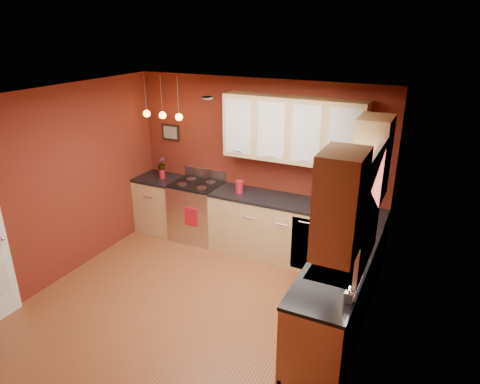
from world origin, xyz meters
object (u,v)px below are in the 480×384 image
at_px(sink, 336,270).
at_px(red_canister, 239,187).
at_px(gas_range, 197,210).
at_px(coffee_maker, 348,203).
at_px(soap_pump, 349,295).

height_order(sink, red_canister, sink).
xyz_separation_m(sink, red_canister, (-1.84, 1.47, 0.12)).
distance_m(gas_range, coffee_maker, 2.46).
relative_size(red_canister, coffee_maker, 0.73).
height_order(red_canister, soap_pump, red_canister).
relative_size(sink, coffee_maker, 2.74).
relative_size(gas_range, coffee_maker, 4.35).
relative_size(gas_range, red_canister, 5.95).
height_order(gas_range, soap_pump, gas_range).
distance_m(red_canister, soap_pump, 2.91).
height_order(red_canister, coffee_maker, coffee_maker).
bearing_deg(coffee_maker, gas_range, 174.58).
distance_m(coffee_maker, soap_pump, 2.12).
xyz_separation_m(coffee_maker, soap_pump, (0.48, -2.06, -0.03)).
bearing_deg(gas_range, sink, -29.78).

